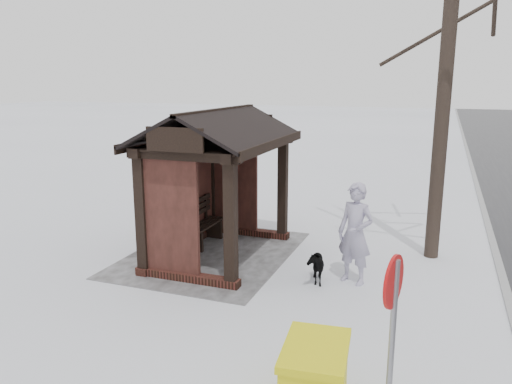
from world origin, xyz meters
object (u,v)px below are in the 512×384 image
Objects in this scene: dog at (314,265)px; road_sign at (392,310)px; bus_shelter at (212,154)px; pedestrian at (355,234)px; grit_bin at (315,378)px.

dog is 0.37× the size of road_sign.
bus_shelter is at bearing -126.05° from road_sign.
pedestrian reaches higher than grit_bin.
bus_shelter is 1.75× the size of road_sign.
dog is 4.44m from road_sign.
pedestrian is 1.70× the size of grit_bin.
pedestrian is 3.86m from grit_bin.
bus_shelter is 3.32m from pedestrian.
road_sign is (3.93, 1.71, 1.19)m from dog.
bus_shelter reaches higher than pedestrian.
bus_shelter reaches higher than road_sign.
bus_shelter reaches higher than dog.
pedestrian is 0.95m from dog.
bus_shelter is 5.66m from grit_bin.
pedestrian is at bearing 81.53° from bus_shelter.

